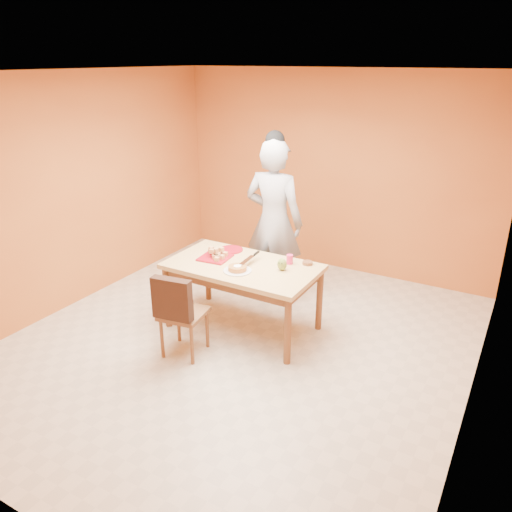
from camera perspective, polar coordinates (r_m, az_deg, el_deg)
The scene contains 17 objects.
floor at distance 5.34m, azimuth -2.11°, elevation -10.04°, with size 5.00×5.00×0.00m, color beige.
ceiling at distance 4.54m, azimuth -2.61°, elevation 20.28°, with size 5.00×5.00×0.00m, color white.
wall_back at distance 6.94m, azimuth 8.79°, elevation 9.35°, with size 4.50×4.50×0.00m, color #C26B2C.
wall_left at distance 6.22m, azimuth -20.33°, elevation 6.80°, with size 5.00×5.00×0.00m, color #C26B2C.
wall_right at distance 4.12m, azimuth 25.31°, elevation -1.32°, with size 5.00×5.00×0.00m, color #C26B2C.
dining_table at distance 5.35m, azimuth -1.54°, elevation -1.92°, with size 1.60×0.90×0.76m.
dining_chair at distance 5.02m, azimuth -8.42°, elevation -6.35°, with size 0.48×0.54×0.91m.
pastry_pile at distance 5.47m, azimuth -4.71°, elevation 0.36°, with size 0.28×0.28×0.09m, color tan, non-canonical shape.
person at distance 5.94m, azimuth 2.05°, elevation 3.89°, with size 0.72×0.47×1.98m, color gray.
pastry_platter at distance 5.49m, azimuth -4.69°, elevation -0.18°, with size 0.32×0.32×0.02m, color maroon.
red_dinner_plate at distance 5.71m, azimuth -2.87°, elevation 0.73°, with size 0.27×0.27×0.02m, color maroon.
white_cake_plate at distance 5.15m, azimuth -2.13°, elevation -1.69°, with size 0.29×0.29×0.01m, color silver.
sponge_cake at distance 5.14m, azimuth -2.13°, elevation -1.41°, with size 0.19×0.19×0.04m, color #C77C33.
cake_server at distance 5.27m, azimuth -1.01°, elevation -0.47°, with size 0.06×0.29×0.01m, color silver.
egg_ornament at distance 5.16m, azimuth 3.00°, elevation -0.96°, with size 0.10×0.08×0.13m, color olive.
magenta_glass at distance 5.33m, azimuth 3.87°, elevation -0.38°, with size 0.07×0.07×0.10m, color #DD215F.
checker_tin at distance 5.34m, azimuth 5.90°, elevation -0.79°, with size 0.11×0.11×0.03m, color #3B1B10.
Camera 1 is at (2.42, -3.84, 2.82)m, focal length 35.00 mm.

